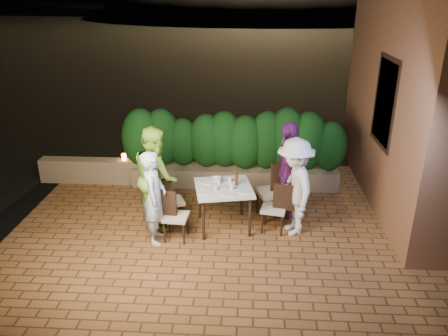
# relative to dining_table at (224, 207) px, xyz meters

# --- Properties ---
(ground) EXTENTS (400.00, 400.00, 0.00)m
(ground) POSITION_rel_dining_table_xyz_m (-0.08, -0.57, -0.40)
(ground) COLOR black
(ground) RESTS_ON ground
(terrace_floor) EXTENTS (7.00, 6.00, 0.15)m
(terrace_floor) POSITION_rel_dining_table_xyz_m (-0.08, -0.07, -0.45)
(terrace_floor) COLOR brown
(terrace_floor) RESTS_ON ground
(building_wall) EXTENTS (1.60, 5.00, 5.00)m
(building_wall) POSITION_rel_dining_table_xyz_m (3.52, 1.43, 2.12)
(building_wall) COLOR #985E3C
(building_wall) RESTS_ON ground
(window_pane) EXTENTS (0.08, 1.00, 1.40)m
(window_pane) POSITION_rel_dining_table_xyz_m (2.74, 0.93, 1.62)
(window_pane) COLOR black
(window_pane) RESTS_ON building_wall
(window_frame) EXTENTS (0.06, 1.15, 1.55)m
(window_frame) POSITION_rel_dining_table_xyz_m (2.73, 0.93, 1.62)
(window_frame) COLOR black
(window_frame) RESTS_ON building_wall
(planter) EXTENTS (4.20, 0.55, 0.40)m
(planter) POSITION_rel_dining_table_xyz_m (0.12, 1.73, -0.17)
(planter) COLOR #7D6D4F
(planter) RESTS_ON ground
(hedge) EXTENTS (4.00, 0.70, 1.10)m
(hedge) POSITION_rel_dining_table_xyz_m (0.12, 1.73, 0.57)
(hedge) COLOR #103C11
(hedge) RESTS_ON planter
(parapet) EXTENTS (2.20, 0.30, 0.50)m
(parapet) POSITION_rel_dining_table_xyz_m (-2.88, 1.73, -0.12)
(parapet) COLOR #7D6D4F
(parapet) RESTS_ON ground
(hill) EXTENTS (52.00, 40.00, 22.00)m
(hill) POSITION_rel_dining_table_xyz_m (1.92, 59.43, -4.38)
(hill) COLOR black
(hill) RESTS_ON ground
(dining_table) EXTENTS (1.08, 1.08, 0.75)m
(dining_table) POSITION_rel_dining_table_xyz_m (0.00, 0.00, 0.00)
(dining_table) COLOR white
(dining_table) RESTS_ON ground
(plate_nw) EXTENTS (0.20, 0.20, 0.01)m
(plate_nw) POSITION_rel_dining_table_xyz_m (-0.26, -0.25, 0.38)
(plate_nw) COLOR white
(plate_nw) RESTS_ON dining_table
(plate_sw) EXTENTS (0.21, 0.21, 0.01)m
(plate_sw) POSITION_rel_dining_table_xyz_m (-0.29, 0.17, 0.38)
(plate_sw) COLOR white
(plate_sw) RESTS_ON dining_table
(plate_ne) EXTENTS (0.22, 0.22, 0.01)m
(plate_ne) POSITION_rel_dining_table_xyz_m (0.34, -0.17, 0.38)
(plate_ne) COLOR white
(plate_ne) RESTS_ON dining_table
(plate_se) EXTENTS (0.20, 0.20, 0.01)m
(plate_se) POSITION_rel_dining_table_xyz_m (0.23, 0.26, 0.38)
(plate_se) COLOR white
(plate_se) RESTS_ON dining_table
(plate_centre) EXTENTS (0.20, 0.20, 0.01)m
(plate_centre) POSITION_rel_dining_table_xyz_m (-0.03, 0.01, 0.38)
(plate_centre) COLOR white
(plate_centre) RESTS_ON dining_table
(plate_front) EXTENTS (0.24, 0.24, 0.01)m
(plate_front) POSITION_rel_dining_table_xyz_m (0.09, -0.27, 0.38)
(plate_front) COLOR white
(plate_front) RESTS_ON dining_table
(glass_nw) EXTENTS (0.06, 0.06, 0.10)m
(glass_nw) POSITION_rel_dining_table_xyz_m (-0.12, -0.14, 0.42)
(glass_nw) COLOR silver
(glass_nw) RESTS_ON dining_table
(glass_sw) EXTENTS (0.06, 0.06, 0.11)m
(glass_sw) POSITION_rel_dining_table_xyz_m (-0.09, 0.13, 0.43)
(glass_sw) COLOR silver
(glass_sw) RESTS_ON dining_table
(glass_ne) EXTENTS (0.07, 0.07, 0.12)m
(glass_ne) POSITION_rel_dining_table_xyz_m (0.14, -0.10, 0.43)
(glass_ne) COLOR silver
(glass_ne) RESTS_ON dining_table
(glass_se) EXTENTS (0.06, 0.06, 0.10)m
(glass_se) POSITION_rel_dining_table_xyz_m (0.10, 0.20, 0.43)
(glass_se) COLOR silver
(glass_se) RESTS_ON dining_table
(beer_bottle) EXTENTS (0.06, 0.06, 0.29)m
(beer_bottle) POSITION_rel_dining_table_xyz_m (0.21, 0.09, 0.52)
(beer_bottle) COLOR #4B290C
(beer_bottle) RESTS_ON dining_table
(bowl) EXTENTS (0.20, 0.20, 0.04)m
(bowl) POSITION_rel_dining_table_xyz_m (-0.14, 0.27, 0.40)
(bowl) COLOR white
(bowl) RESTS_ON dining_table
(chair_left_front) EXTENTS (0.42, 0.42, 0.84)m
(chair_left_front) POSITION_rel_dining_table_xyz_m (-0.75, -0.44, 0.05)
(chair_left_front) COLOR black
(chair_left_front) RESTS_ON ground
(chair_left_back) EXTENTS (0.51, 0.51, 0.84)m
(chair_left_back) POSITION_rel_dining_table_xyz_m (-0.91, 0.11, 0.04)
(chair_left_back) COLOR black
(chair_left_back) RESTS_ON ground
(chair_right_front) EXTENTS (0.47, 0.47, 0.86)m
(chair_right_front) POSITION_rel_dining_table_xyz_m (0.84, -0.07, 0.06)
(chair_right_front) COLOR black
(chair_right_front) RESTS_ON ground
(chair_right_back) EXTENTS (0.61, 0.61, 1.03)m
(chair_right_back) POSITION_rel_dining_table_xyz_m (0.82, 0.39, 0.14)
(chair_right_back) COLOR black
(chair_right_back) RESTS_ON ground
(diner_blue) EXTENTS (0.41, 0.59, 1.54)m
(diner_blue) POSITION_rel_dining_table_xyz_m (-1.06, -0.52, 0.40)
(diner_blue) COLOR #C6DEFE
(diner_blue) RESTS_ON ground
(diner_green) EXTENTS (0.98, 1.06, 1.76)m
(diner_green) POSITION_rel_dining_table_xyz_m (-1.15, 0.07, 0.50)
(diner_green) COLOR #9EE447
(diner_green) RESTS_ON ground
(diner_white) EXTENTS (0.82, 1.17, 1.65)m
(diner_white) POSITION_rel_dining_table_xyz_m (1.16, -0.09, 0.45)
(diner_white) COLOR white
(diner_white) RESTS_ON ground
(diner_purple) EXTENTS (0.64, 1.10, 1.76)m
(diner_purple) POSITION_rel_dining_table_xyz_m (1.10, 0.51, 0.50)
(diner_purple) COLOR #6C2571
(diner_purple) RESTS_ON ground
(parapet_lamp) EXTENTS (0.10, 0.10, 0.14)m
(parapet_lamp) POSITION_rel_dining_table_xyz_m (-2.18, 1.73, 0.20)
(parapet_lamp) COLOR orange
(parapet_lamp) RESTS_ON parapet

